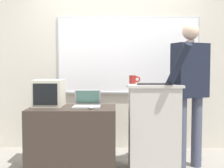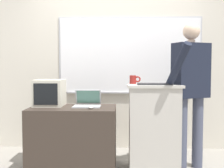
# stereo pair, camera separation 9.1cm
# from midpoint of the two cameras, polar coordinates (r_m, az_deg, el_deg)

# --- Properties ---
(back_wall) EXTENTS (6.40, 0.17, 2.68)m
(back_wall) POSITION_cam_midpoint_polar(r_m,az_deg,el_deg) (4.30, 1.58, 4.88)
(back_wall) COLOR beige
(back_wall) RESTS_ON ground_plane
(lectern_podium) EXTENTS (0.64, 0.42, 1.03)m
(lectern_podium) POSITION_cam_midpoint_polar(r_m,az_deg,el_deg) (3.44, 9.26, -8.67)
(lectern_podium) COLOR #BCB7AD
(lectern_podium) RESTS_ON ground_plane
(side_desk) EXTENTS (1.02, 0.62, 0.76)m
(side_desk) POSITION_cam_midpoint_polar(r_m,az_deg,el_deg) (3.48, -7.13, -10.86)
(side_desk) COLOR #382D26
(side_desk) RESTS_ON ground_plane
(person_presenter) EXTENTS (0.61, 0.69, 1.77)m
(person_presenter) POSITION_cam_midpoint_polar(r_m,az_deg,el_deg) (3.51, 16.41, -0.13)
(person_presenter) COLOR #474C60
(person_presenter) RESTS_ON ground_plane
(laptop) EXTENTS (0.33, 0.30, 0.20)m
(laptop) POSITION_cam_midpoint_polar(r_m,az_deg,el_deg) (3.47, -4.24, -3.64)
(laptop) COLOR #B7BABF
(laptop) RESTS_ON side_desk
(wireless_keyboard) EXTENTS (0.41, 0.14, 0.02)m
(wireless_keyboard) POSITION_cam_midpoint_polar(r_m,az_deg,el_deg) (3.32, 9.46, -0.00)
(wireless_keyboard) COLOR #2D2D30
(wireless_keyboard) RESTS_ON lectern_podium
(computer_mouse_by_laptop) EXTENTS (0.06, 0.10, 0.03)m
(computer_mouse_by_laptop) POSITION_cam_midpoint_polar(r_m,az_deg,el_deg) (3.24, -3.53, -4.76)
(computer_mouse_by_laptop) COLOR silver
(computer_mouse_by_laptop) RESTS_ON side_desk
(crt_monitor) EXTENTS (0.35, 0.37, 0.32)m
(crt_monitor) POSITION_cam_midpoint_polar(r_m,az_deg,el_deg) (3.55, -11.86, -1.75)
(crt_monitor) COLOR beige
(crt_monitor) RESTS_ON side_desk
(coffee_mug) EXTENTS (0.14, 0.08, 0.10)m
(coffee_mug) POSITION_cam_midpoint_polar(r_m,az_deg,el_deg) (3.49, 5.13, 0.91)
(coffee_mug) COLOR maroon
(coffee_mug) RESTS_ON lectern_podium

